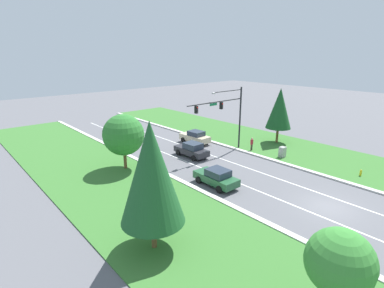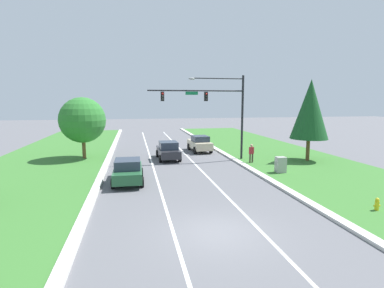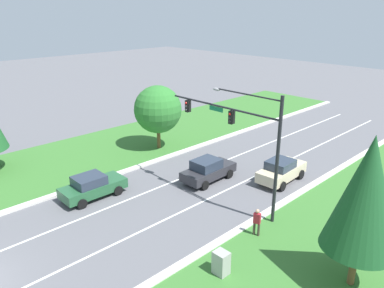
{
  "view_description": "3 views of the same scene",
  "coord_description": "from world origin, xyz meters",
  "px_view_note": "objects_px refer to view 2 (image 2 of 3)",
  "views": [
    {
      "loc": [
        -21.69,
        -8.69,
        11.46
      ],
      "look_at": [
        -1.47,
        14.47,
        2.1
      ],
      "focal_mm": 28.0,
      "sensor_mm": 36.0,
      "label": 1
    },
    {
      "loc": [
        -3.29,
        -11.22,
        5.38
      ],
      "look_at": [
        1.5,
        13.18,
        1.78
      ],
      "focal_mm": 28.0,
      "sensor_mm": 36.0,
      "label": 2
    },
    {
      "loc": [
        16.94,
        -2.19,
        11.92
      ],
      "look_at": [
        -2.17,
        16.24,
        2.25
      ],
      "focal_mm": 35.0,
      "sensor_mm": 36.0,
      "label": 3
    }
  ],
  "objects_px": {
    "charcoal_sedan": "(168,150)",
    "oak_far_left_tree": "(83,120)",
    "pedestrian": "(251,153)",
    "champagne_sedan": "(200,143)",
    "utility_cabinet": "(281,165)",
    "conifer_near_right_tree": "(310,109)",
    "forest_sedan": "(128,171)",
    "traffic_signal_mast": "(216,104)",
    "fire_hydrant": "(377,205)"
  },
  "relations": [
    {
      "from": "utility_cabinet",
      "to": "charcoal_sedan",
      "type": "bearing_deg",
      "value": 137.16
    },
    {
      "from": "oak_far_left_tree",
      "to": "fire_hydrant",
      "type": "bearing_deg",
      "value": -46.16
    },
    {
      "from": "utility_cabinet",
      "to": "conifer_near_right_tree",
      "type": "height_order",
      "value": "conifer_near_right_tree"
    },
    {
      "from": "pedestrian",
      "to": "forest_sedan",
      "type": "bearing_deg",
      "value": 5.85
    },
    {
      "from": "fire_hydrant",
      "to": "oak_far_left_tree",
      "type": "relative_size",
      "value": 0.12
    },
    {
      "from": "utility_cabinet",
      "to": "fire_hydrant",
      "type": "height_order",
      "value": "utility_cabinet"
    },
    {
      "from": "traffic_signal_mast",
      "to": "conifer_near_right_tree",
      "type": "distance_m",
      "value": 8.3
    },
    {
      "from": "forest_sedan",
      "to": "conifer_near_right_tree",
      "type": "height_order",
      "value": "conifer_near_right_tree"
    },
    {
      "from": "champagne_sedan",
      "to": "pedestrian",
      "type": "relative_size",
      "value": 2.59
    },
    {
      "from": "pedestrian",
      "to": "fire_hydrant",
      "type": "bearing_deg",
      "value": 81.92
    },
    {
      "from": "traffic_signal_mast",
      "to": "fire_hydrant",
      "type": "xyz_separation_m",
      "value": [
        4.38,
        -13.75,
        -4.78
      ]
    },
    {
      "from": "utility_cabinet",
      "to": "conifer_near_right_tree",
      "type": "relative_size",
      "value": 0.17
    },
    {
      "from": "pedestrian",
      "to": "oak_far_left_tree",
      "type": "relative_size",
      "value": 0.3
    },
    {
      "from": "traffic_signal_mast",
      "to": "forest_sedan",
      "type": "bearing_deg",
      "value": -141.84
    },
    {
      "from": "charcoal_sedan",
      "to": "champagne_sedan",
      "type": "distance_m",
      "value": 5.31
    },
    {
      "from": "fire_hydrant",
      "to": "pedestrian",
      "type": "bearing_deg",
      "value": 97.91
    },
    {
      "from": "utility_cabinet",
      "to": "oak_far_left_tree",
      "type": "bearing_deg",
      "value": 150.38
    },
    {
      "from": "conifer_near_right_tree",
      "to": "champagne_sedan",
      "type": "bearing_deg",
      "value": 140.13
    },
    {
      "from": "champagne_sedan",
      "to": "pedestrian",
      "type": "bearing_deg",
      "value": -69.58
    },
    {
      "from": "champagne_sedan",
      "to": "conifer_near_right_tree",
      "type": "distance_m",
      "value": 11.52
    },
    {
      "from": "charcoal_sedan",
      "to": "conifer_near_right_tree",
      "type": "relative_size",
      "value": 0.6
    },
    {
      "from": "charcoal_sedan",
      "to": "pedestrian",
      "type": "height_order",
      "value": "pedestrian"
    },
    {
      "from": "oak_far_left_tree",
      "to": "charcoal_sedan",
      "type": "bearing_deg",
      "value": -12.02
    },
    {
      "from": "forest_sedan",
      "to": "oak_far_left_tree",
      "type": "distance_m",
      "value": 10.33
    },
    {
      "from": "forest_sedan",
      "to": "fire_hydrant",
      "type": "xyz_separation_m",
      "value": [
        12.01,
        -7.76,
        -0.46
      ]
    },
    {
      "from": "forest_sedan",
      "to": "pedestrian",
      "type": "relative_size",
      "value": 2.55
    },
    {
      "from": "fire_hydrant",
      "to": "oak_far_left_tree",
      "type": "distance_m",
      "value": 23.52
    },
    {
      "from": "traffic_signal_mast",
      "to": "forest_sedan",
      "type": "relative_size",
      "value": 1.99
    },
    {
      "from": "pedestrian",
      "to": "conifer_near_right_tree",
      "type": "xyz_separation_m",
      "value": [
        5.34,
        -0.02,
        3.69
      ]
    },
    {
      "from": "oak_far_left_tree",
      "to": "conifer_near_right_tree",
      "type": "bearing_deg",
      "value": -13.92
    },
    {
      "from": "utility_cabinet",
      "to": "pedestrian",
      "type": "bearing_deg",
      "value": 101.55
    },
    {
      "from": "traffic_signal_mast",
      "to": "conifer_near_right_tree",
      "type": "bearing_deg",
      "value": -13.01
    },
    {
      "from": "forest_sedan",
      "to": "charcoal_sedan",
      "type": "relative_size",
      "value": 0.99
    },
    {
      "from": "champagne_sedan",
      "to": "fire_hydrant",
      "type": "relative_size",
      "value": 6.25
    },
    {
      "from": "forest_sedan",
      "to": "oak_far_left_tree",
      "type": "relative_size",
      "value": 0.75
    },
    {
      "from": "charcoal_sedan",
      "to": "traffic_signal_mast",
      "type": "bearing_deg",
      "value": -20.41
    },
    {
      "from": "traffic_signal_mast",
      "to": "utility_cabinet",
      "type": "height_order",
      "value": "traffic_signal_mast"
    },
    {
      "from": "pedestrian",
      "to": "traffic_signal_mast",
      "type": "bearing_deg",
      "value": -50.09
    },
    {
      "from": "forest_sedan",
      "to": "oak_far_left_tree",
      "type": "xyz_separation_m",
      "value": [
        -4.13,
        9.04,
        2.82
      ]
    },
    {
      "from": "charcoal_sedan",
      "to": "oak_far_left_tree",
      "type": "height_order",
      "value": "oak_far_left_tree"
    },
    {
      "from": "traffic_signal_mast",
      "to": "utility_cabinet",
      "type": "relative_size",
      "value": 6.89
    },
    {
      "from": "traffic_signal_mast",
      "to": "charcoal_sedan",
      "type": "height_order",
      "value": "traffic_signal_mast"
    },
    {
      "from": "champagne_sedan",
      "to": "oak_far_left_tree",
      "type": "xyz_separation_m",
      "value": [
        -11.46,
        -2.07,
        2.76
      ]
    },
    {
      "from": "pedestrian",
      "to": "champagne_sedan",
      "type": "bearing_deg",
      "value": -82.56
    },
    {
      "from": "forest_sedan",
      "to": "utility_cabinet",
      "type": "height_order",
      "value": "forest_sedan"
    },
    {
      "from": "pedestrian",
      "to": "fire_hydrant",
      "type": "distance_m",
      "value": 12.04
    },
    {
      "from": "traffic_signal_mast",
      "to": "conifer_near_right_tree",
      "type": "relative_size",
      "value": 1.19
    },
    {
      "from": "conifer_near_right_tree",
      "to": "oak_far_left_tree",
      "type": "relative_size",
      "value": 1.27
    },
    {
      "from": "champagne_sedan",
      "to": "fire_hydrant",
      "type": "distance_m",
      "value": 19.44
    },
    {
      "from": "charcoal_sedan",
      "to": "oak_far_left_tree",
      "type": "distance_m",
      "value": 8.31
    }
  ]
}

